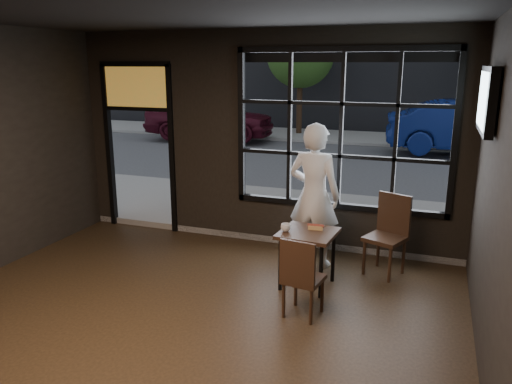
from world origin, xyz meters
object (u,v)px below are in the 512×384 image
at_px(cafe_table, 307,259).
at_px(chair_near, 304,276).
at_px(man, 314,196).
at_px(navy_car, 469,127).

relative_size(cafe_table, chair_near, 0.78).
bearing_deg(cafe_table, man, 102.93).
height_order(man, navy_car, man).
relative_size(chair_near, man, 0.47).
xyz_separation_m(man, navy_car, (2.39, 9.57, -0.10)).
height_order(chair_near, navy_car, navy_car).
height_order(cafe_table, man, man).
bearing_deg(navy_car, cafe_table, 160.71).
height_order(cafe_table, chair_near, chair_near).
relative_size(man, navy_car, 0.42).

